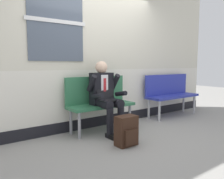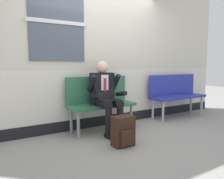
% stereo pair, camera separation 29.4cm
% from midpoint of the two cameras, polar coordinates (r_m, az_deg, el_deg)
% --- Properties ---
extents(ground_plane, '(18.00, 18.00, 0.00)m').
position_cam_midpoint_polar(ground_plane, '(3.93, 3.68, -10.95)').
color(ground_plane, gray).
extents(station_wall, '(6.30, 0.17, 3.06)m').
position_cam_midpoint_polar(station_wall, '(4.28, -1.18, 11.02)').
color(station_wall, beige).
rests_on(station_wall, ground).
extents(bench_with_person, '(1.21, 0.42, 0.96)m').
position_cam_midpoint_polar(bench_with_person, '(4.00, -0.97, -2.55)').
color(bench_with_person, '#2D6B47').
rests_on(bench_with_person, ground).
extents(bench_empty, '(1.39, 0.42, 0.94)m').
position_cam_midpoint_polar(bench_empty, '(5.27, 17.47, -0.71)').
color(bench_empty, '#28339E').
rests_on(bench_empty, ground).
extents(person_seated, '(0.57, 0.70, 1.23)m').
position_cam_midpoint_polar(person_seated, '(3.82, 0.61, -1.41)').
color(person_seated, black).
rests_on(person_seated, ground).
extents(backpack, '(0.31, 0.23, 0.44)m').
position_cam_midpoint_polar(backpack, '(3.29, 5.48, -10.57)').
color(backpack, '#331E14').
rests_on(backpack, ground).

